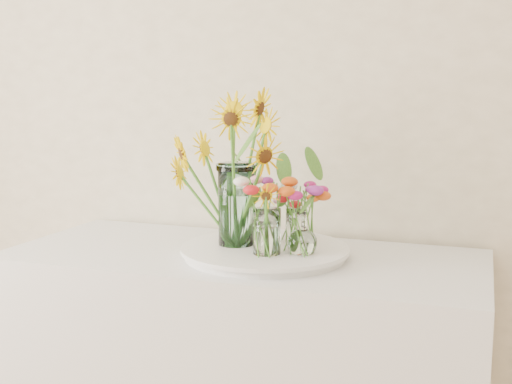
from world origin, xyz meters
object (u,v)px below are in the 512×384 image
small_vase_a (267,232)px  small_vase_b (302,233)px  mason_jar (236,205)px  small_vase_c (296,226)px  tray (265,253)px

small_vase_a → small_vase_b: size_ratio=1.08×
small_vase_b → small_vase_a: bearing=-156.4°
mason_jar → small_vase_c: size_ratio=2.36×
tray → mason_jar: (-0.09, 0.00, 0.14)m
mason_jar → small_vase_b: size_ratio=2.01×
small_vase_a → tray: bearing=112.2°
tray → small_vase_b: size_ratio=3.79×
tray → mason_jar: mason_jar is taller
mason_jar → small_vase_a: 0.15m
small_vase_a → mason_jar: bearing=147.4°
tray → small_vase_a: bearing=-67.8°
tray → small_vase_a: (0.03, -0.08, 0.08)m
mason_jar → small_vase_b: bearing=-10.3°
mason_jar → small_vase_b: 0.22m
small_vase_a → small_vase_c: (0.03, 0.18, -0.01)m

